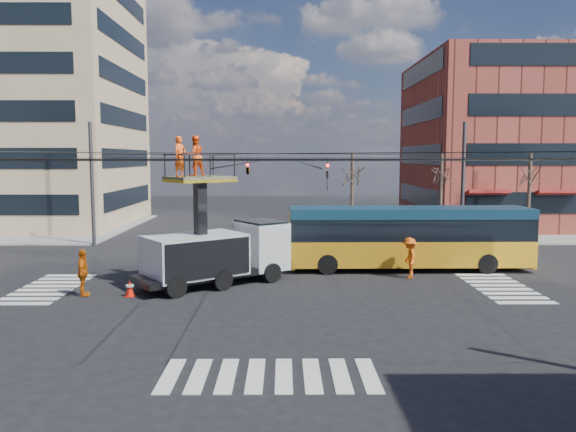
# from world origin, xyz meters

# --- Properties ---
(ground) EXTENTS (120.00, 120.00, 0.00)m
(ground) POSITION_xyz_m (0.00, 0.00, 0.00)
(ground) COLOR black
(ground) RESTS_ON ground
(sidewalk_ne) EXTENTS (18.00, 18.00, 0.12)m
(sidewalk_ne) POSITION_xyz_m (21.00, 21.00, 0.06)
(sidewalk_ne) COLOR slate
(sidewalk_ne) RESTS_ON ground
(sidewalk_nw) EXTENTS (18.00, 18.00, 0.12)m
(sidewalk_nw) POSITION_xyz_m (-21.00, 21.00, 0.06)
(sidewalk_nw) COLOR slate
(sidewalk_nw) RESTS_ON ground
(crosswalks) EXTENTS (22.40, 22.40, 0.02)m
(crosswalks) POSITION_xyz_m (0.00, 0.00, 0.01)
(crosswalks) COLOR silver
(crosswalks) RESTS_ON ground
(building_tower) EXTENTS (18.06, 16.06, 30.00)m
(building_tower) POSITION_xyz_m (-21.98, 23.98, 15.00)
(building_tower) COLOR #9A8662
(building_tower) RESTS_ON ground
(building_ne) EXTENTS (20.06, 16.06, 14.00)m
(building_ne) POSITION_xyz_m (21.98, 23.98, 7.00)
(building_ne) COLOR maroon
(building_ne) RESTS_ON ground
(overhead_network) EXTENTS (24.24, 24.24, 8.00)m
(overhead_network) POSITION_xyz_m (-0.07, 0.40, 4.29)
(overhead_network) COLOR #2D2D30
(overhead_network) RESTS_ON ground
(tree_a) EXTENTS (2.00, 2.00, 6.00)m
(tree_a) POSITION_xyz_m (5.00, 13.50, 4.63)
(tree_a) COLOR #382B21
(tree_a) RESTS_ON ground
(tree_b) EXTENTS (2.00, 2.00, 6.00)m
(tree_b) POSITION_xyz_m (11.00, 13.50, 4.63)
(tree_b) COLOR #382B21
(tree_b) RESTS_ON ground
(tree_c) EXTENTS (2.00, 2.00, 6.00)m
(tree_c) POSITION_xyz_m (17.00, 13.50, 4.63)
(tree_c) COLOR #382B21
(tree_c) RESTS_ON ground
(utility_truck) EXTENTS (7.00, 6.00, 6.70)m
(utility_truck) POSITION_xyz_m (-2.66, 0.79, 2.14)
(utility_truck) COLOR black
(utility_truck) RESTS_ON ground
(city_bus) EXTENTS (12.23, 2.73, 3.20)m
(city_bus) POSITION_xyz_m (6.77, 4.09, 1.73)
(city_bus) COLOR orange
(city_bus) RESTS_ON ground
(traffic_cone) EXTENTS (0.36, 0.36, 0.70)m
(traffic_cone) POSITION_xyz_m (-6.00, -1.48, 0.35)
(traffic_cone) COLOR #FF190A
(traffic_cone) RESTS_ON ground
(worker_ground) EXTENTS (0.70, 1.22, 1.96)m
(worker_ground) POSITION_xyz_m (-7.95, -1.38, 0.98)
(worker_ground) COLOR #D2630D
(worker_ground) RESTS_ON ground
(flagger) EXTENTS (0.76, 1.28, 1.95)m
(flagger) POSITION_xyz_m (6.37, 2.00, 0.98)
(flagger) COLOR #FF5D10
(flagger) RESTS_ON ground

